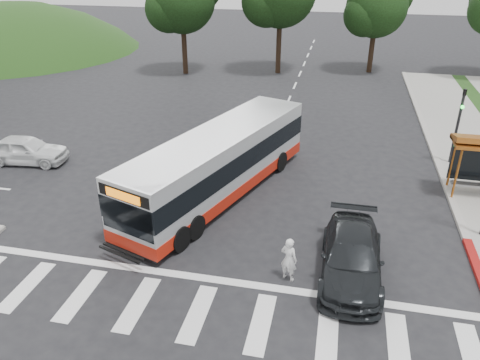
# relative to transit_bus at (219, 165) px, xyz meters

# --- Properties ---
(ground) EXTENTS (140.00, 140.00, 0.00)m
(ground) POSITION_rel_transit_bus_xyz_m (1.29, -2.67, -1.50)
(ground) COLOR black
(ground) RESTS_ON ground
(sidewalk_east) EXTENTS (4.00, 40.00, 0.12)m
(sidewalk_east) POSITION_rel_transit_bus_xyz_m (12.29, 5.33, -1.44)
(sidewalk_east) COLOR gray
(sidewalk_east) RESTS_ON ground
(curb_east) EXTENTS (0.30, 40.00, 0.15)m
(curb_east) POSITION_rel_transit_bus_xyz_m (10.29, 5.33, -1.42)
(curb_east) COLOR #9E9991
(curb_east) RESTS_ON ground
(hillside_nw) EXTENTS (44.00, 44.00, 10.00)m
(hillside_nw) POSITION_rel_transit_bus_xyz_m (-30.71, 27.33, -1.50)
(hillside_nw) COLOR #1C3A12
(hillside_nw) RESTS_ON ground
(crosswalk_ladder) EXTENTS (18.00, 2.60, 0.01)m
(crosswalk_ladder) POSITION_rel_transit_bus_xyz_m (1.29, -7.67, -1.49)
(crosswalk_ladder) COLOR silver
(crosswalk_ladder) RESTS_ON ground
(traffic_signal_ne_short) EXTENTS (0.18, 0.37, 4.00)m
(traffic_signal_ne_short) POSITION_rel_transit_bus_xyz_m (10.89, 5.82, 0.98)
(traffic_signal_ne_short) COLOR black
(traffic_signal_ne_short) RESTS_ON ground
(tree_north_b) EXTENTS (5.72, 5.33, 8.43)m
(tree_north_b) POSITION_rel_transit_bus_xyz_m (7.36, 25.39, 4.16)
(tree_north_b) COLOR black
(tree_north_b) RESTS_ON ground
(transit_bus) EXTENTS (6.19, 11.78, 3.00)m
(transit_bus) POSITION_rel_transit_bus_xyz_m (0.00, 0.00, 0.00)
(transit_bus) COLOR #B8BABD
(transit_bus) RESTS_ON ground
(pedestrian) EXTENTS (0.70, 0.59, 1.64)m
(pedestrian) POSITION_rel_transit_bus_xyz_m (3.82, -5.38, -0.68)
(pedestrian) COLOR silver
(pedestrian) RESTS_ON ground
(dark_sedan) EXTENTS (2.07, 5.07, 1.47)m
(dark_sedan) POSITION_rel_transit_bus_xyz_m (5.89, -4.67, -0.76)
(dark_sedan) COLOR black
(dark_sedan) RESTS_ON ground
(west_car_white) EXTENTS (4.41, 2.16, 1.45)m
(west_car_white) POSITION_rel_transit_bus_xyz_m (-10.76, 1.25, -0.77)
(west_car_white) COLOR silver
(west_car_white) RESTS_ON ground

